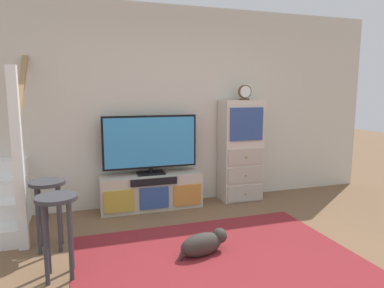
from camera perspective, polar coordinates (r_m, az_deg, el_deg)
back_wall at (r=4.81m, az=-4.07°, el=6.21°), size 6.40×0.12×2.70m
area_rug at (r=3.40m, az=4.19°, el=-18.41°), size 2.60×1.80×0.01m
media_console at (r=4.66m, az=-6.73°, el=-7.83°), size 1.34×0.38×0.47m
television at (r=4.55m, az=-6.93°, el=0.14°), size 1.24×0.22×0.78m
side_cabinet at (r=4.97m, az=8.06°, el=-1.11°), size 0.58×0.38×1.44m
desk_clock at (r=4.91m, az=8.75°, el=8.44°), size 0.19×0.08×0.21m
bar_stool_near at (r=3.10m, az=-21.45°, el=-11.25°), size 0.34×0.34×0.71m
bar_stool_far at (r=3.68m, az=-22.76°, el=-8.35°), size 0.34×0.34×0.69m
dog at (r=3.42m, az=2.00°, el=-16.16°), size 0.54×0.29×0.23m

